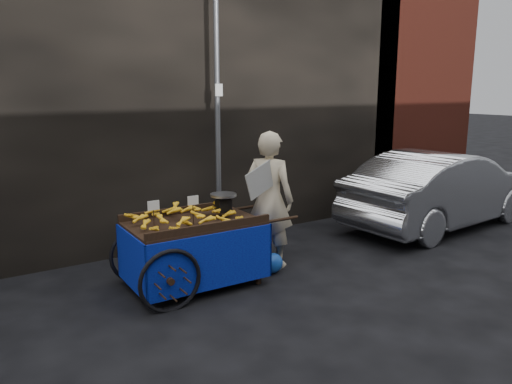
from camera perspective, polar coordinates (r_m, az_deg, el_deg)
ground at (r=6.74m, az=-0.98°, el=-9.34°), size 80.00×80.00×0.00m
building_wall at (r=8.75m, az=-8.15°, el=12.16°), size 13.50×2.00×5.00m
street_pole at (r=7.56m, az=-4.42°, el=8.57°), size 0.12×0.10×4.00m
banana_cart at (r=6.18m, az=-7.56°, el=-4.19°), size 2.22×1.14×1.20m
vendor at (r=6.82m, az=1.53°, el=-0.83°), size 0.92×0.82×1.87m
plastic_bag at (r=6.73m, az=1.86°, el=-8.13°), size 0.30×0.24×0.27m
parked_car at (r=9.43m, az=20.51°, el=0.32°), size 4.16×1.68×1.34m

